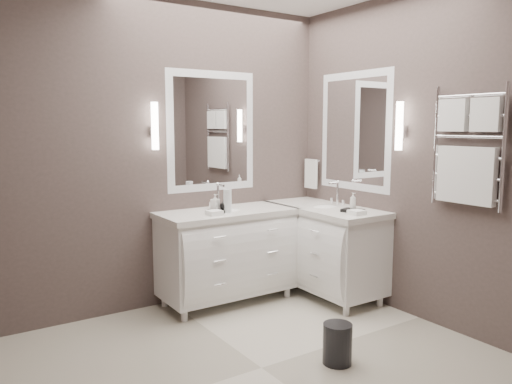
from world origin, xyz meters
TOP-DOWN VIEW (x-y plane):
  - floor at (0.00, 0.00)m, footprint 3.20×3.00m
  - wall_back at (0.00, 1.50)m, footprint 3.20×0.01m
  - wall_front at (0.00, -1.50)m, footprint 3.20×0.01m
  - wall_right at (1.60, 0.00)m, footprint 0.01×3.00m
  - vanity_back at (0.45, 1.23)m, footprint 1.24×0.59m
  - vanity_right at (1.33, 0.90)m, footprint 0.59×1.24m
  - mirror_back at (0.45, 1.49)m, footprint 0.90×0.02m
  - mirror_right at (1.59, 0.80)m, footprint 0.02×0.90m
  - sconce_back at (-0.13, 1.43)m, footprint 0.06×0.06m
  - sconce_right at (1.53, 0.22)m, footprint 0.06×0.06m
  - towel_bar_corner at (1.54, 1.36)m, footprint 0.03×0.22m
  - towel_ladder at (1.55, -0.40)m, footprint 0.06×0.58m
  - waste_bin at (0.47, -0.23)m, footprint 0.23×0.23m
  - amenity_tray_back at (0.34, 1.16)m, footprint 0.19×0.16m
  - amenity_tray_right at (1.33, 0.53)m, footprint 0.18×0.21m
  - water_bottle at (0.39, 1.11)m, footprint 0.09×0.09m
  - soap_bottle_a at (0.31, 1.18)m, footprint 0.08×0.08m
  - soap_bottle_b at (0.37, 1.13)m, footprint 0.08×0.08m
  - soap_bottle_c at (1.33, 0.53)m, footprint 0.07×0.07m

SIDE VIEW (x-z plane):
  - floor at x=0.00m, z-range -0.01..0.00m
  - waste_bin at x=0.47m, z-range 0.00..0.28m
  - vanity_back at x=0.45m, z-range 0.00..0.97m
  - vanity_right at x=1.33m, z-range 0.00..0.97m
  - amenity_tray_back at x=0.34m, z-range 0.85..0.88m
  - amenity_tray_right at x=1.33m, z-range 0.85..0.88m
  - soap_bottle_b at x=0.37m, z-range 0.88..0.97m
  - soap_bottle_a at x=0.31m, z-range 0.88..1.01m
  - soap_bottle_c at x=1.33m, z-range 0.88..1.02m
  - water_bottle at x=0.39m, z-range 0.85..1.06m
  - towel_bar_corner at x=1.54m, z-range 0.97..1.27m
  - wall_back at x=0.00m, z-range 0.00..2.70m
  - wall_front at x=0.00m, z-range 0.00..2.70m
  - wall_right at x=1.60m, z-range 0.00..2.70m
  - towel_ladder at x=1.55m, z-range 0.94..1.84m
  - mirror_back at x=0.45m, z-range 1.00..2.10m
  - mirror_right at x=1.59m, z-range 1.00..2.10m
  - sconce_back at x=-0.13m, z-range 1.39..1.79m
  - sconce_right at x=1.53m, z-range 1.39..1.79m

